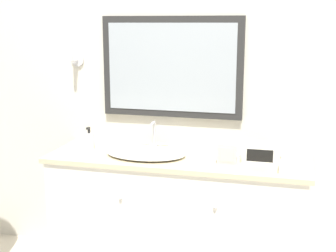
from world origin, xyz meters
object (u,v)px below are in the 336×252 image
at_px(soap_bottle, 89,140).
at_px(appliance_box, 261,153).
at_px(picture_frame, 227,155).
at_px(sink_basin, 146,153).

xyz_separation_m(soap_bottle, appliance_box, (1.16, -0.01, -0.00)).
distance_m(soap_bottle, picture_frame, 0.97).
relative_size(soap_bottle, picture_frame, 1.23).
xyz_separation_m(sink_basin, picture_frame, (0.53, -0.07, 0.04)).
xyz_separation_m(sink_basin, appliance_box, (0.73, 0.05, 0.04)).
relative_size(sink_basin, appliance_box, 2.36).
bearing_deg(picture_frame, soap_bottle, 172.30).
height_order(appliance_box, picture_frame, picture_frame).
height_order(sink_basin, appliance_box, sink_basin).
relative_size(soap_bottle, appliance_box, 0.69).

